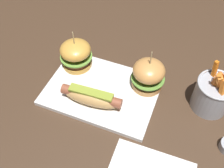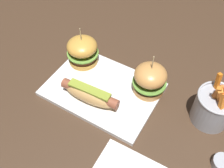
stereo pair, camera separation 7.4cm
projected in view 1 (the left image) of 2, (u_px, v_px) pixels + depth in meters
ground_plane at (102, 92)px, 0.79m from camera, size 3.00×3.00×0.00m
platter_main at (102, 91)px, 0.79m from camera, size 0.33×0.24×0.01m
hot_dog at (91, 97)px, 0.73m from camera, size 0.18×0.06×0.05m
slider_left at (76, 54)px, 0.81m from camera, size 0.10×0.10×0.14m
slider_right at (148, 75)px, 0.75m from camera, size 0.10×0.10×0.14m
fries_bucket at (213, 94)px, 0.72m from camera, size 0.11×0.11×0.15m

